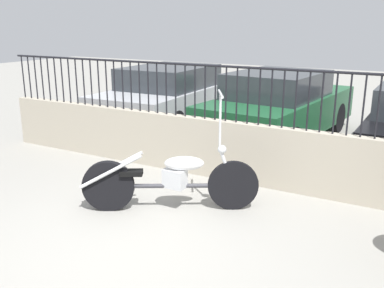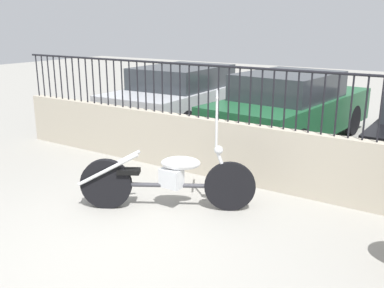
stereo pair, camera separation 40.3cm
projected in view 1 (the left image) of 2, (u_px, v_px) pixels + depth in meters
name	position (u px, v px, depth m)	size (l,w,h in m)	color
ground_plane	(125.00, 249.00, 4.54)	(40.00, 40.00, 0.00)	gray
low_wall	(225.00, 150.00, 6.50)	(8.83, 0.18, 0.90)	#B2A893
fence_railing	(226.00, 85.00, 6.23)	(8.83, 0.04, 0.82)	black
motorcycle_dark_grey	(163.00, 179.00, 5.39)	(2.01, 1.23, 1.52)	black
car_silver	(174.00, 95.00, 10.01)	(1.88, 4.57, 1.37)	black
car_green	(280.00, 106.00, 8.60)	(2.13, 4.39, 1.40)	black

